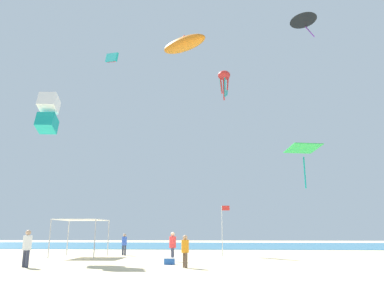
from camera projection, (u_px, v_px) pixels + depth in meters
The scene contains 15 objects.
ground at pixel (168, 264), 20.78m from camera, with size 110.00×110.00×0.10m, color beige.
ocean_strip at pixel (196, 245), 48.07m from camera, with size 110.00×24.16×0.03m, color teal.
canopy_tent at pixel (82, 221), 26.55m from camera, with size 3.21×3.20×2.61m.
person_near_tent at pixel (124, 243), 27.92m from camera, with size 0.38×0.38×1.60m.
person_leftmost at pixel (27, 245), 18.57m from camera, with size 0.43×0.43×1.83m.
person_central at pixel (185, 248), 18.32m from camera, with size 0.38×0.40×1.58m.
person_rightmost at pixel (173, 244), 22.21m from camera, with size 0.41×0.45×1.72m.
banner_flag at pixel (223, 225), 26.94m from camera, with size 0.61×0.06×3.63m.
cooler_box at pixel (169, 261), 19.99m from camera, with size 0.57×0.37×0.35m.
kite_octopus_red at pixel (224, 77), 49.59m from camera, with size 2.18×2.18×3.93m.
kite_inflatable_orange at pixel (184, 44), 41.78m from camera, with size 5.72×4.34×2.01m.
kite_delta_black at pixel (303, 19), 37.11m from camera, with size 3.81×3.81×2.20m.
kite_box_white at pixel (48, 113), 27.89m from camera, with size 1.47×1.73×3.12m.
kite_parafoil_teal at pixel (112, 58), 45.76m from camera, with size 2.55×2.98×2.23m.
kite_diamond_green at pixel (303, 150), 27.28m from camera, with size 2.62×2.61×3.14m.
Camera 1 is at (2.86, -21.66, 1.74)m, focal length 34.31 mm.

